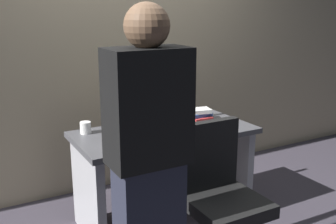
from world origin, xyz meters
name	(u,v)px	position (x,y,z in m)	size (l,w,h in m)	color
ground_plane	(165,217)	(0.00, 0.00, 0.00)	(9.00, 9.00, 0.00)	#3D3842
wall_back	(119,21)	(0.00, 0.83, 1.50)	(6.40, 0.10, 3.00)	tan
desk	(165,158)	(0.00, 0.00, 0.50)	(1.35, 0.65, 0.72)	#4C4C51
office_chair	(221,206)	(0.00, -0.72, 0.43)	(0.52, 0.52, 0.94)	black
person_at_desk	(149,164)	(-0.53, -0.80, 0.84)	(0.40, 0.24, 1.64)	#262838
monitor	(153,92)	(0.00, 0.19, 0.98)	(0.54, 0.15, 0.46)	silver
keyboard	(164,134)	(-0.07, -0.11, 0.73)	(0.43, 0.13, 0.02)	white
mouse	(197,127)	(0.23, -0.10, 0.74)	(0.06, 0.10, 0.03)	black
cup_near_keyboard	(108,139)	(-0.50, -0.14, 0.78)	(0.07, 0.07, 0.10)	white
cup_by_monitor	(86,128)	(-0.54, 0.20, 0.77)	(0.08, 0.08, 0.09)	white
book_stack	(200,115)	(0.38, 0.09, 0.77)	(0.19, 0.16, 0.10)	red
cell_phone	(228,124)	(0.50, -0.12, 0.73)	(0.07, 0.14, 0.01)	black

